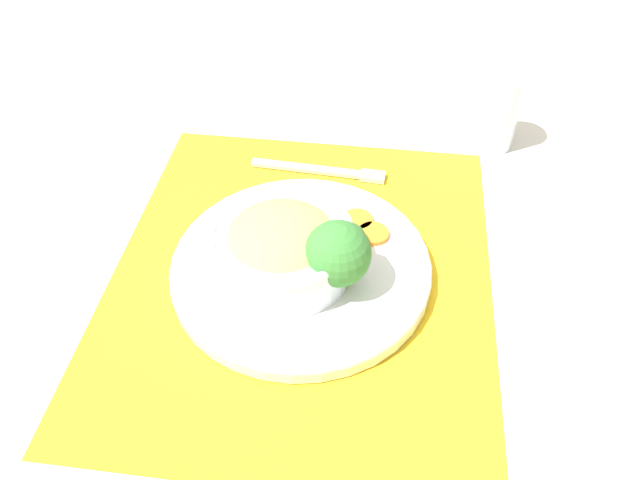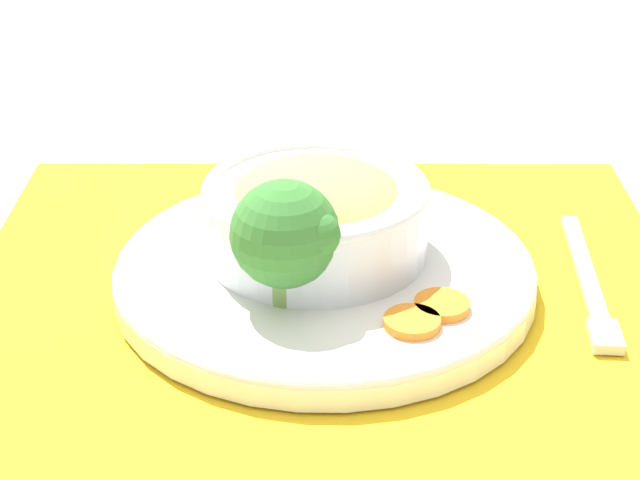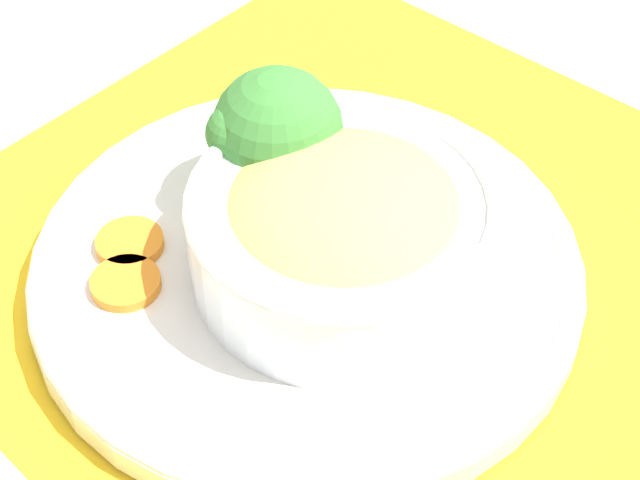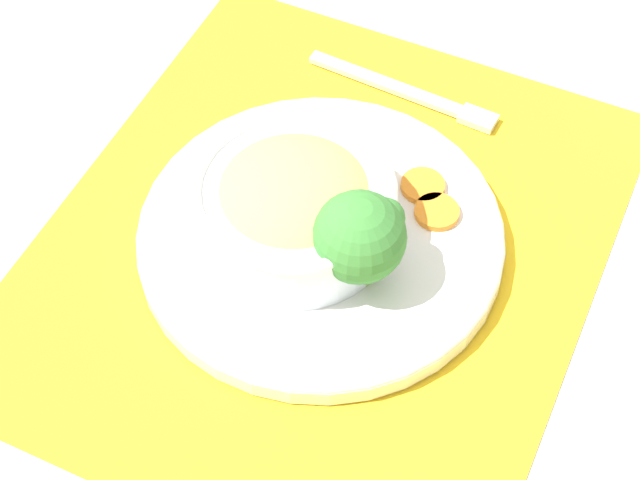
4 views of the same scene
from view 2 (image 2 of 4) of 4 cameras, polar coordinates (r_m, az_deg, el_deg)
ground_plane at (r=0.76m, az=0.25°, el=-2.70°), size 4.00×4.00×0.00m
placemat at (r=0.75m, az=0.25°, el=-2.57°), size 0.55×0.48×0.00m
plate at (r=0.75m, az=0.26°, el=-1.70°), size 0.29×0.29×0.02m
bowl at (r=0.75m, az=-0.22°, el=1.53°), size 0.16×0.16×0.07m
broccoli_floret at (r=0.68m, az=-1.86°, el=0.28°), size 0.07×0.07×0.08m
carrot_slice_near at (r=0.68m, az=4.93°, el=-4.38°), size 0.04×0.04×0.01m
carrot_slice_middle at (r=0.70m, az=6.51°, el=-3.47°), size 0.04×0.04×0.01m
fork at (r=0.76m, az=14.27°, el=-2.69°), size 0.03×0.18×0.01m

